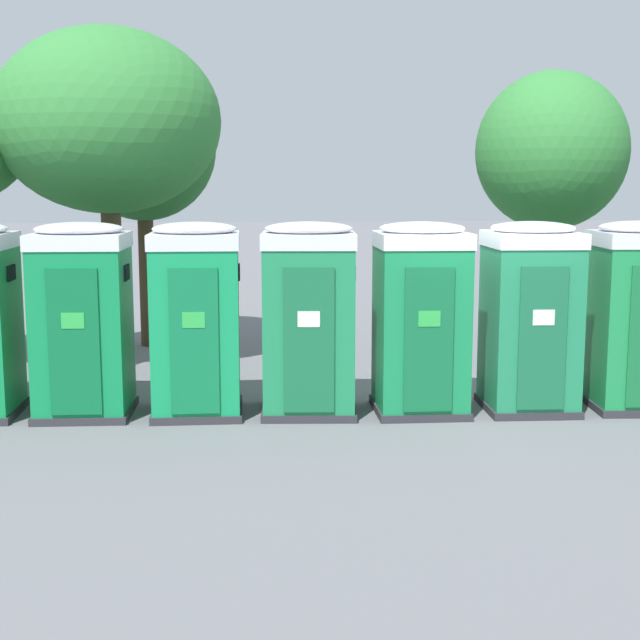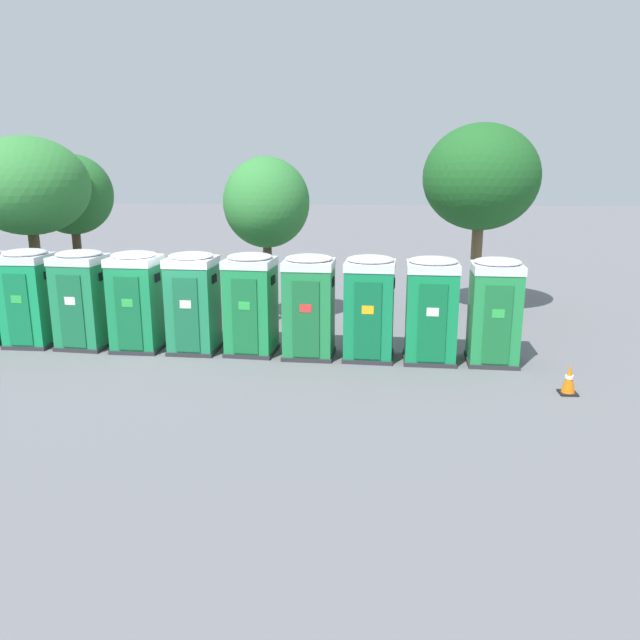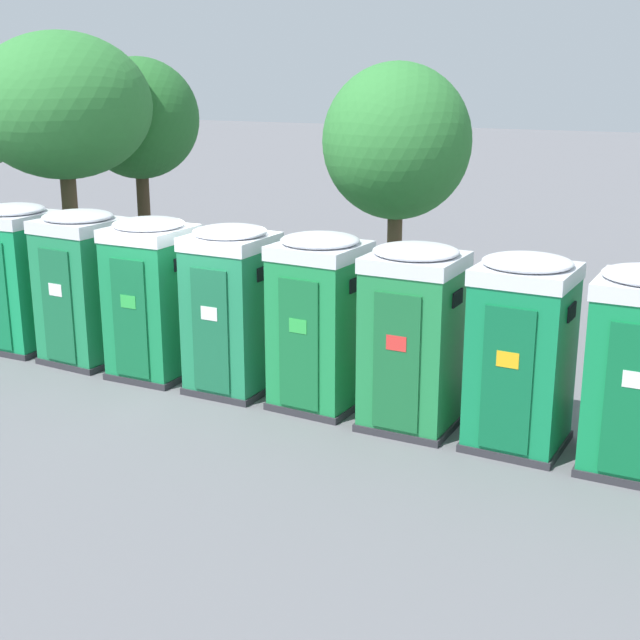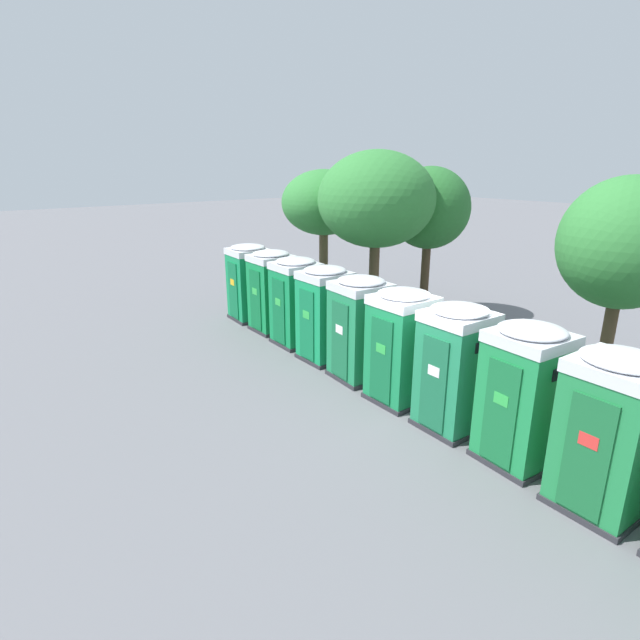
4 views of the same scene
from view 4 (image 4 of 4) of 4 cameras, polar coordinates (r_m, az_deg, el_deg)
name	(u,v)px [view 4 (image 4 of 4)]	position (r m, az deg, el deg)	size (l,w,h in m)	color
ground_plane	(432,408)	(11.23, 12.66, -9.83)	(120.00, 120.00, 0.00)	slate
portapotty_0	(249,282)	(16.88, -8.13, 4.32)	(1.32, 1.28, 2.54)	#2D2D33
portapotty_1	(272,291)	(15.62, -5.56, 3.35)	(1.22, 1.23, 2.54)	#2D2D33
portapotty_2	(296,301)	(14.37, -2.79, 2.17)	(1.27, 1.25, 2.54)	#2D2D33
portapotty_3	(325,313)	(13.18, 0.52, 0.76)	(1.19, 1.22, 2.54)	#2D2D33
portapotty_4	(360,328)	(12.05, 4.54, -0.91)	(1.34, 1.31, 2.54)	#2D2D33
portapotty_5	(401,346)	(10.99, 9.23, -2.93)	(1.23, 1.23, 2.54)	#2D2D33
portapotty_6	(455,367)	(10.08, 15.14, -5.25)	(1.23, 1.25, 2.54)	#2D2D33
portapotty_7	(523,395)	(9.32, 22.21, -7.90)	(1.30, 1.30, 2.54)	#2D2D33
portapotty_8	(609,433)	(8.65, 30.10, -11.07)	(1.28, 1.25, 2.54)	#2D2D33
street_tree_0	(376,200)	(15.82, 6.45, 13.46)	(3.61, 3.61, 5.48)	brown
street_tree_1	(324,204)	(17.88, 0.42, 13.17)	(2.95, 2.95, 4.89)	brown
street_tree_3	(429,209)	(17.09, 12.36, 12.30)	(2.66, 2.66, 5.00)	#4C3826
street_tree_4	(625,245)	(11.61, 31.46, 7.37)	(2.51, 2.51, 4.88)	brown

